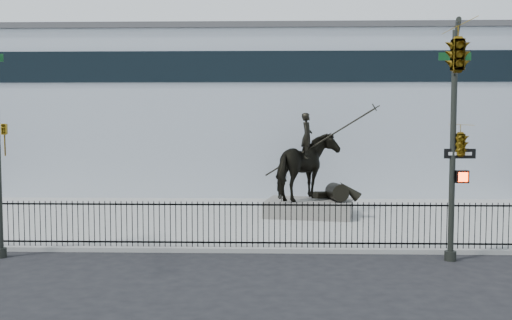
{
  "coord_description": "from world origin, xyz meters",
  "views": [
    {
      "loc": [
        1.57,
        -18.07,
        4.4
      ],
      "look_at": [
        0.85,
        6.0,
        2.67
      ],
      "focal_mm": 42.0,
      "sensor_mm": 36.0,
      "label": 1
    }
  ],
  "objects": [
    {
      "name": "ground",
      "position": [
        0.0,
        0.0,
        0.0
      ],
      "size": [
        120.0,
        120.0,
        0.0
      ],
      "primitive_type": "plane",
      "color": "black",
      "rests_on": "ground"
    },
    {
      "name": "statue_plinth",
      "position": [
        3.1,
        7.57,
        0.49
      ],
      "size": [
        4.03,
        3.12,
        0.68
      ],
      "primitive_type": "cube",
      "rotation": [
        0.0,
        0.0,
        -0.18
      ],
      "color": "#5F5C57",
      "rests_on": "plaza"
    },
    {
      "name": "traffic_signal_right",
      "position": [
        6.47,
        -2.0,
        4.85
      ],
      "size": [
        2.17,
        6.86,
        7.0
      ],
      "color": "#242722",
      "rests_on": "ground"
    },
    {
      "name": "plaza",
      "position": [
        0.0,
        7.0,
        0.07
      ],
      "size": [
        30.0,
        12.0,
        0.15
      ],
      "primitive_type": "cube",
      "color": "gray",
      "rests_on": "ground"
    },
    {
      "name": "building",
      "position": [
        0.0,
        20.0,
        4.5
      ],
      "size": [
        44.0,
        14.0,
        9.0
      ],
      "primitive_type": "cube",
      "color": "silver",
      "rests_on": "ground"
    },
    {
      "name": "picket_fence",
      "position": [
        0.0,
        1.25,
        0.9
      ],
      "size": [
        22.1,
        0.1,
        1.5
      ],
      "color": "black",
      "rests_on": "plaza"
    },
    {
      "name": "equestrian_statue",
      "position": [
        3.17,
        7.56,
        2.26
      ],
      "size": [
        4.6,
        3.28,
        3.95
      ],
      "rotation": [
        0.0,
        0.0,
        -0.18
      ],
      "color": "black",
      "rests_on": "statue_plinth"
    }
  ]
}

